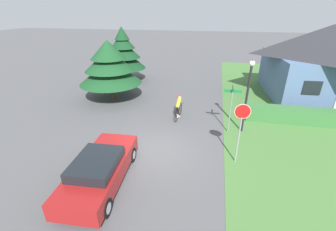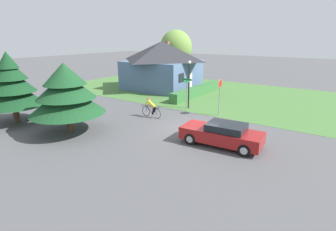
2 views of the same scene
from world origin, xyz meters
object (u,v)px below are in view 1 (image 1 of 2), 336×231
at_px(conifer_tall_far, 123,53).
at_px(cyclist, 178,107).
at_px(cottage_house, 324,61).
at_px(sedan_left_lane, 100,169).
at_px(street_name_sign, 231,101).
at_px(conifer_tall_near, 109,65).
at_px(street_lamp, 248,89).
at_px(stop_sign, 241,123).

bearing_deg(conifer_tall_far, cyclist, -47.89).
bearing_deg(cottage_house, sedan_left_lane, -137.00).
relative_size(street_name_sign, conifer_tall_near, 0.58).
relative_size(sedan_left_lane, cyclist, 2.48).
xyz_separation_m(cottage_house, cyclist, (-10.07, -6.20, -2.09)).
relative_size(street_lamp, conifer_tall_near, 0.89).
bearing_deg(conifer_tall_far, sedan_left_lane, -72.02).
distance_m(street_lamp, conifer_tall_near, 9.94).
xyz_separation_m(cottage_house, street_name_sign, (-7.01, -7.45, -0.95)).
distance_m(stop_sign, conifer_tall_far, 14.85).
bearing_deg(conifer_tall_near, cottage_house, 14.13).
bearing_deg(cottage_house, street_name_sign, -136.90).
xyz_separation_m(conifer_tall_near, conifer_tall_far, (-0.91, 4.87, 0.06)).
bearing_deg(sedan_left_lane, stop_sign, -68.15).
distance_m(cyclist, street_name_sign, 3.50).
xyz_separation_m(street_lamp, conifer_tall_far, (-10.29, 8.14, 0.15)).
bearing_deg(conifer_tall_near, stop_sign, -35.37).
height_order(sedan_left_lane, conifer_tall_near, conifer_tall_near).
height_order(cottage_house, sedan_left_lane, cottage_house).
bearing_deg(street_lamp, street_name_sign, -162.79).
distance_m(street_name_sign, conifer_tall_near, 9.33).
xyz_separation_m(cyclist, conifer_tall_far, (-6.45, 7.14, 1.97)).
distance_m(cyclist, street_lamp, 4.37).
relative_size(stop_sign, street_lamp, 0.70).
xyz_separation_m(cottage_house, conifer_tall_near, (-15.62, -3.93, -0.18)).
height_order(cottage_house, stop_sign, cottage_house).
relative_size(cyclist, stop_sign, 0.65).
relative_size(cottage_house, sedan_left_lane, 1.83).
distance_m(cyclist, conifer_tall_far, 9.82).
height_order(street_name_sign, conifer_tall_far, conifer_tall_far).
height_order(stop_sign, street_lamp, street_lamp).
distance_m(cottage_house, sedan_left_lane, 17.72).
distance_m(sedan_left_lane, stop_sign, 6.05).
bearing_deg(stop_sign, street_lamp, -102.68).
height_order(sedan_left_lane, stop_sign, stop_sign).
height_order(sedan_left_lane, conifer_tall_far, conifer_tall_far).
bearing_deg(cottage_house, conifer_tall_near, -169.50).
bearing_deg(cyclist, conifer_tall_near, 71.63).
height_order(stop_sign, conifer_tall_far, conifer_tall_far).
bearing_deg(sedan_left_lane, conifer_tall_far, 14.12).
relative_size(cyclist, street_lamp, 0.46).
bearing_deg(cyclist, street_lamp, -100.80).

